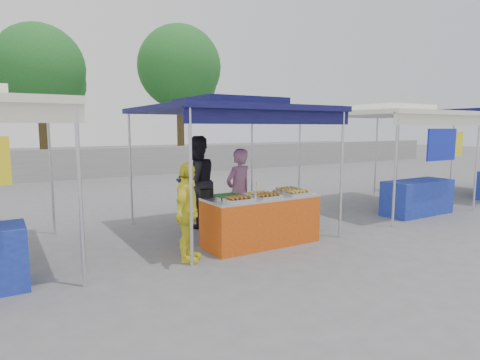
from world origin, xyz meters
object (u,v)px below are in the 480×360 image
vendor_table (261,220)px  wok_burner (306,209)px  helper_man (197,182)px  vendor_woman (239,192)px  customer_person (187,213)px  cooking_pot (207,193)px

vendor_table → wok_burner: vendor_table is taller
wok_burner → helper_man: 2.25m
vendor_woman → customer_person: vendor_woman is taller
customer_person → vendor_woman: bearing=-19.1°
cooking_pot → customer_person: 0.82m
wok_burner → customer_person: size_ratio=0.52×
vendor_woman → helper_man: helper_man is taller
vendor_woman → vendor_table: bearing=76.0°
vendor_table → helper_man: bearing=104.3°
wok_burner → helper_man: size_ratio=0.42×
cooking_pot → vendor_woman: 0.96m
wok_burner → vendor_woman: vendor_woman is taller
customer_person → cooking_pot: bearing=-9.4°
cooking_pot → vendor_woman: bearing=24.2°
vendor_table → helper_man: size_ratio=1.08×
wok_burner → vendor_woman: size_ratio=0.48×
wok_burner → vendor_woman: (-1.15, 0.60, 0.35)m
vendor_table → vendor_woman: bearing=90.2°
wok_burner → helper_man: (-1.58, 1.54, 0.46)m
vendor_woman → cooking_pot: bearing=10.0°
vendor_table → vendor_woman: (-0.00, 0.75, 0.39)m
helper_man → cooking_pot: bearing=61.3°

